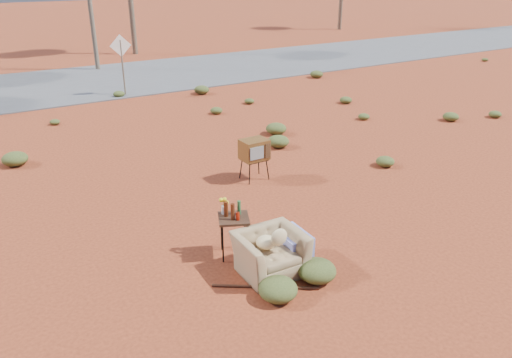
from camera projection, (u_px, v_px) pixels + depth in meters
ground at (268, 252)px, 8.34m from camera, size 140.00×140.00×0.00m
highway at (65, 84)px, 20.07m from camera, size 140.00×7.00×0.04m
armchair at (275, 247)px, 7.71m from camera, size 1.21×0.75×0.88m
tv_unit at (254, 150)px, 10.93m from camera, size 0.58×0.48×0.93m
side_table at (231, 215)px, 8.00m from camera, size 0.65×0.65×0.99m
rusty_bar at (265, 287)px, 7.40m from camera, size 1.34×0.93×0.04m
road_sign at (121, 54)px, 17.86m from camera, size 0.78×0.06×2.19m
scrub_patch at (132, 170)px, 11.34m from camera, size 17.49×8.07×0.33m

